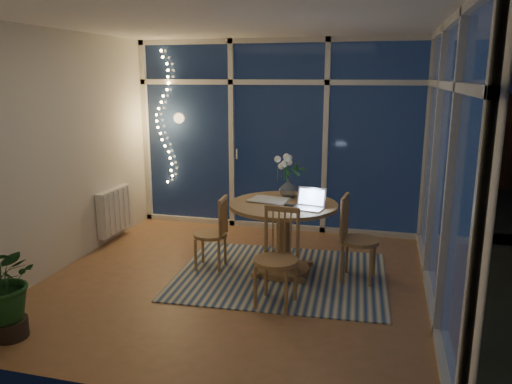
{
  "coord_description": "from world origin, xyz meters",
  "views": [
    {
      "loc": [
        1.43,
        -4.7,
        2.11
      ],
      "look_at": [
        0.14,
        0.25,
        0.92
      ],
      "focal_mm": 35.0,
      "sensor_mm": 36.0,
      "label": 1
    }
  ],
  "objects_px": {
    "chair_left": "(210,233)",
    "potted_plant": "(6,295)",
    "chair_front": "(276,258)",
    "flower_vase": "(288,188)",
    "chair_right": "(359,239)",
    "dining_table": "(283,238)",
    "laptop": "(308,199)"
  },
  "relations": [
    {
      "from": "chair_right",
      "to": "flower_vase",
      "type": "xyz_separation_m",
      "value": [
        -0.82,
        0.3,
        0.43
      ]
    },
    {
      "from": "dining_table",
      "to": "potted_plant",
      "type": "xyz_separation_m",
      "value": [
        -1.89,
        -1.93,
        -0.01
      ]
    },
    {
      "from": "chair_front",
      "to": "potted_plant",
      "type": "relative_size",
      "value": 1.23
    },
    {
      "from": "chair_right",
      "to": "potted_plant",
      "type": "bearing_deg",
      "value": 130.85
    },
    {
      "from": "laptop",
      "to": "flower_vase",
      "type": "height_order",
      "value": "laptop"
    },
    {
      "from": "chair_left",
      "to": "chair_right",
      "type": "distance_m",
      "value": 1.62
    },
    {
      "from": "laptop",
      "to": "potted_plant",
      "type": "distance_m",
      "value": 2.85
    },
    {
      "from": "chair_front",
      "to": "flower_vase",
      "type": "bearing_deg",
      "value": 101.27
    },
    {
      "from": "laptop",
      "to": "potted_plant",
      "type": "xyz_separation_m",
      "value": [
        -2.18,
        -1.76,
        -0.52
      ]
    },
    {
      "from": "potted_plant",
      "to": "chair_right",
      "type": "bearing_deg",
      "value": 35.54
    },
    {
      "from": "chair_left",
      "to": "chair_front",
      "type": "relative_size",
      "value": 0.9
    },
    {
      "from": "chair_left",
      "to": "flower_vase",
      "type": "xyz_separation_m",
      "value": [
        0.8,
        0.38,
        0.47
      ]
    },
    {
      "from": "chair_left",
      "to": "potted_plant",
      "type": "height_order",
      "value": "chair_left"
    },
    {
      "from": "dining_table",
      "to": "laptop",
      "type": "xyz_separation_m",
      "value": [
        0.29,
        -0.18,
        0.5
      ]
    },
    {
      "from": "chair_front",
      "to": "flower_vase",
      "type": "height_order",
      "value": "flower_vase"
    },
    {
      "from": "potted_plant",
      "to": "chair_front",
      "type": "bearing_deg",
      "value": 29.6
    },
    {
      "from": "dining_table",
      "to": "chair_right",
      "type": "bearing_deg",
      "value": -0.31
    },
    {
      "from": "laptop",
      "to": "potted_plant",
      "type": "relative_size",
      "value": 0.4
    },
    {
      "from": "chair_right",
      "to": "laptop",
      "type": "height_order",
      "value": "laptop"
    },
    {
      "from": "dining_table",
      "to": "chair_left",
      "type": "height_order",
      "value": "chair_left"
    },
    {
      "from": "chair_left",
      "to": "chair_right",
      "type": "xyz_separation_m",
      "value": [
        1.61,
        0.08,
        0.04
      ]
    },
    {
      "from": "chair_right",
      "to": "chair_front",
      "type": "relative_size",
      "value": 0.99
    },
    {
      "from": "chair_front",
      "to": "potted_plant",
      "type": "bearing_deg",
      "value": -144.59
    },
    {
      "from": "chair_left",
      "to": "chair_front",
      "type": "xyz_separation_m",
      "value": [
        0.9,
        -0.72,
        0.05
      ]
    },
    {
      "from": "chair_front",
      "to": "laptop",
      "type": "distance_m",
      "value": 0.79
    },
    {
      "from": "chair_front",
      "to": "laptop",
      "type": "bearing_deg",
      "value": 78.95
    },
    {
      "from": "dining_table",
      "to": "chair_front",
      "type": "height_order",
      "value": "chair_front"
    },
    {
      "from": "dining_table",
      "to": "chair_right",
      "type": "distance_m",
      "value": 0.81
    },
    {
      "from": "chair_left",
      "to": "flower_vase",
      "type": "bearing_deg",
      "value": 112.08
    },
    {
      "from": "potted_plant",
      "to": "dining_table",
      "type": "bearing_deg",
      "value": 45.63
    },
    {
      "from": "chair_left",
      "to": "chair_front",
      "type": "bearing_deg",
      "value": 48.02
    },
    {
      "from": "dining_table",
      "to": "potted_plant",
      "type": "height_order",
      "value": "dining_table"
    }
  ]
}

